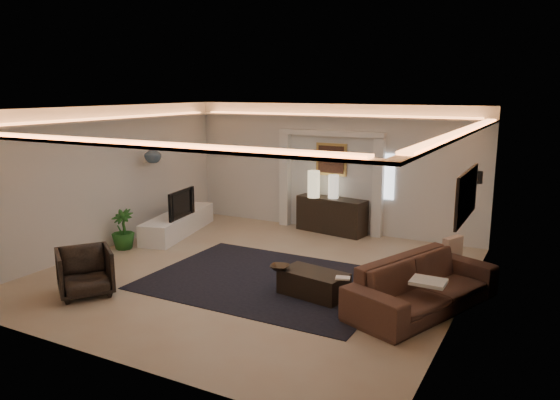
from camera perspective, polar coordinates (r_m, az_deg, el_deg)
The scene contains 33 objects.
floor at distance 9.63m, azimuth -2.75°, elevation -7.83°, with size 7.00×7.00×0.00m, color tan.
ceiling at distance 9.08m, azimuth -2.94°, elevation 9.68°, with size 7.00×7.00×0.00m, color white.
wall_back at distance 12.34m, azimuth 5.53°, elevation 3.42°, with size 7.00×7.00×0.00m, color silver.
wall_front at distance 6.58m, azimuth -18.71°, elevation -4.55°, with size 7.00×7.00×0.00m, color silver.
wall_left at distance 11.42m, azimuth -18.11°, elevation 2.22°, with size 7.00×7.00×0.00m, color silver.
wall_right at distance 8.07m, azimuth 19.04°, elevation -1.62°, with size 7.00×7.00×0.00m, color silver.
cove_soffit at distance 9.10m, azimuth -2.92°, elevation 7.92°, with size 7.00×7.00×0.04m, color silver.
daylight_slit at distance 11.89m, azimuth 11.50°, elevation 2.44°, with size 0.25×0.03×1.00m, color white.
area_rug at distance 9.28m, azimuth -1.25°, elevation -8.56°, with size 4.00×3.00×0.01m, color black.
pilaster_left at distance 12.78m, azimuth 0.56°, elevation 2.18°, with size 0.22×0.20×2.20m, color silver.
pilaster_right at distance 11.91m, azimuth 10.42°, elevation 1.28°, with size 0.22×0.20×2.20m, color silver.
alcove_header at distance 12.16m, azimuth 5.42°, elevation 7.09°, with size 2.52×0.20×0.12m, color silver.
painting_frame at distance 12.28m, azimuth 5.49°, elevation 4.33°, with size 0.74×0.04×0.74m, color tan.
painting_canvas at distance 12.26m, azimuth 5.45°, elevation 4.31°, with size 0.62×0.02×0.62m, color #4C2D1E.
art_panel_frame at distance 8.31m, azimuth 19.28°, elevation 0.51°, with size 0.04×1.64×0.74m, color black.
art_panel_gold at distance 8.32m, azimuth 19.11°, elevation 0.52°, with size 0.02×1.50×0.62m, color tan.
wall_sconce at distance 10.18m, azimuth 20.47°, elevation 2.27°, with size 0.12×0.12×0.22m, color black.
wall_niche at distance 12.35m, azimuth -13.31°, elevation 4.10°, with size 0.10×0.55×0.04m, color silver.
console at distance 12.26m, azimuth 5.51°, elevation -1.63°, with size 1.62×0.51×0.81m, color black.
lamp_left at distance 12.15m, azimuth 3.61°, elevation 1.60°, with size 0.27×0.27×0.61m, color #FFECB3.
lamp_right at distance 12.11m, azimuth 5.71°, elevation 1.53°, with size 0.24×0.24×0.53m, color beige.
media_ledge at distance 12.37m, azimuth -10.76°, elevation -2.50°, with size 0.64×2.57×0.48m, color white.
tv at distance 11.91m, azimuth -10.87°, elevation -0.43°, with size 0.14×1.06×0.61m, color black.
figurine at distance 12.83m, azimuth -10.12°, elevation -0.06°, with size 0.16×0.16×0.43m, color black.
ginger_jar at distance 11.87m, azimuth -13.40°, elevation 4.81°, with size 0.36×0.36×0.38m, color #364A5D.
plant at distance 11.42m, azimuth -16.39°, elevation -3.03°, with size 0.46×0.46×0.82m, color #20581C.
sofa at distance 8.30m, azimuth 15.03°, elevation -8.73°, with size 1.01×2.59×0.76m, color #332313.
throw_blanket at distance 7.94m, azimuth 15.53°, elevation -8.39°, with size 0.48×0.39×0.05m, color white.
throw_pillow at distance 9.61m, azimuth 17.90°, elevation -5.01°, with size 0.13×0.43×0.43m, color tan.
coffee_table at distance 8.59m, azimuth 3.59°, elevation -8.86°, with size 1.05×0.57×0.39m, color black.
bowl at distance 8.59m, azimuth -0.05°, elevation -7.12°, with size 0.30×0.30×0.07m, color #3B2817.
magazine at distance 8.25m, azimuth 6.72°, elevation -8.17°, with size 0.22×0.16×0.03m, color white.
armchair at distance 9.12m, azimuth -20.07°, elevation -7.20°, with size 0.81×0.83×0.75m, color black.
Camera 1 is at (4.67, -7.78, 3.23)m, focal length 34.33 mm.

